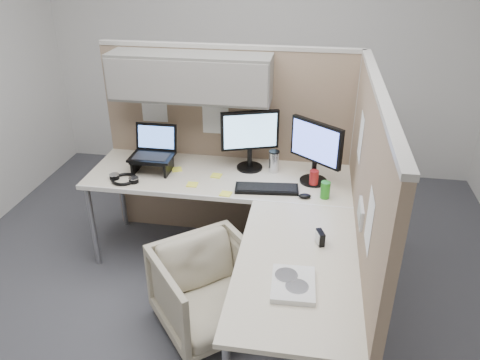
% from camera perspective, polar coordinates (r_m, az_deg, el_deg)
% --- Properties ---
extents(ground, '(4.50, 4.50, 0.00)m').
position_cam_1_polar(ground, '(3.51, -2.35, -14.21)').
color(ground, '#3D3D43').
rests_on(ground, ground).
extents(partition_back, '(2.00, 0.36, 1.63)m').
position_cam_1_polar(partition_back, '(3.69, -3.41, 7.89)').
color(partition_back, '#937960').
rests_on(partition_back, ground).
extents(partition_right, '(0.07, 2.03, 1.63)m').
position_cam_1_polar(partition_right, '(2.93, 14.60, -4.55)').
color(partition_right, '#937960').
rests_on(partition_right, ground).
extents(desk, '(2.00, 1.98, 0.73)m').
position_cam_1_polar(desk, '(3.18, 0.08, -3.66)').
color(desk, beige).
rests_on(desk, ground).
extents(office_chair, '(0.85, 0.85, 0.64)m').
position_cam_1_polar(office_chair, '(3.11, -3.79, -12.86)').
color(office_chair, '#B4A18F').
rests_on(office_chair, ground).
extents(monitor_left, '(0.43, 0.20, 0.47)m').
position_cam_1_polar(monitor_left, '(3.54, 1.22, 5.44)').
color(monitor_left, black).
rests_on(monitor_left, desk).
extents(monitor_right, '(0.37, 0.30, 0.47)m').
position_cam_1_polar(monitor_right, '(3.37, 9.21, 3.93)').
color(monitor_right, black).
rests_on(monitor_right, desk).
extents(laptop_station, '(0.32, 0.28, 0.34)m').
position_cam_1_polar(laptop_station, '(3.63, -10.56, 3.09)').
color(laptop_station, black).
rests_on(laptop_station, desk).
extents(keyboard, '(0.46, 0.19, 0.02)m').
position_cam_1_polar(keyboard, '(3.33, 3.27, -1.07)').
color(keyboard, black).
rests_on(keyboard, desk).
extents(mouse, '(0.09, 0.07, 0.03)m').
position_cam_1_polar(mouse, '(3.26, 7.91, -1.95)').
color(mouse, black).
rests_on(mouse, desk).
extents(travel_mug, '(0.08, 0.08, 0.17)m').
position_cam_1_polar(travel_mug, '(3.57, 4.16, 2.28)').
color(travel_mug, silver).
rests_on(travel_mug, desk).
extents(soda_can_green, '(0.07, 0.07, 0.12)m').
position_cam_1_polar(soda_can_green, '(3.26, 10.35, -1.20)').
color(soda_can_green, '#268C1E').
rests_on(soda_can_green, desk).
extents(soda_can_silver, '(0.07, 0.07, 0.12)m').
position_cam_1_polar(soda_can_silver, '(3.40, 8.99, 0.20)').
color(soda_can_silver, '#B21E1E').
rests_on(soda_can_silver, desk).
extents(sticky_note_a, '(0.08, 0.08, 0.01)m').
position_cam_1_polar(sticky_note_a, '(3.42, -5.85, -0.55)').
color(sticky_note_a, '#FFFB43').
rests_on(sticky_note_a, desk).
extents(sticky_note_d, '(0.08, 0.08, 0.01)m').
position_cam_1_polar(sticky_note_d, '(3.53, -2.91, 0.53)').
color(sticky_note_d, '#FFFB43').
rests_on(sticky_note_d, desk).
extents(sticky_note_b, '(0.08, 0.08, 0.01)m').
position_cam_1_polar(sticky_note_b, '(3.28, -1.75, -1.70)').
color(sticky_note_b, '#FFFB43').
rests_on(sticky_note_b, desk).
extents(sticky_note_c, '(0.10, 0.10, 0.01)m').
position_cam_1_polar(sticky_note_c, '(3.65, -7.72, 1.29)').
color(sticky_note_c, '#FFFB43').
rests_on(sticky_note_c, desk).
extents(headphones, '(0.23, 0.22, 0.03)m').
position_cam_1_polar(headphones, '(3.56, -13.95, 0.13)').
color(headphones, black).
rests_on(headphones, desk).
extents(paper_stack, '(0.23, 0.29, 0.03)m').
position_cam_1_polar(paper_stack, '(2.48, 6.49, -12.51)').
color(paper_stack, white).
rests_on(paper_stack, desk).
extents(desk_clock, '(0.06, 0.09, 0.08)m').
position_cam_1_polar(desk_clock, '(2.79, 9.73, -6.94)').
color(desk_clock, black).
rests_on(desk_clock, desk).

